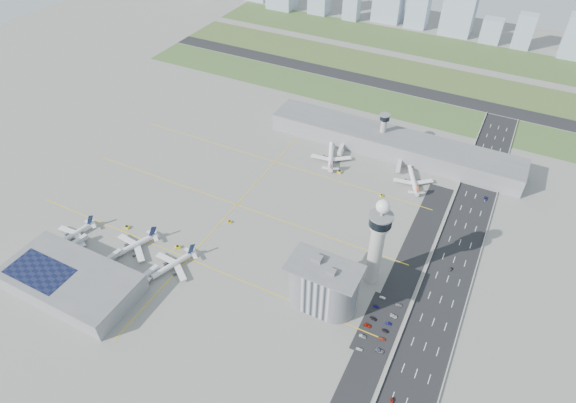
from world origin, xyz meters
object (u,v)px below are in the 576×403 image
at_px(jet_bridge_far_0, 342,146).
at_px(car_lot_6, 380,351).
at_px(airplane_near_b, 130,245).
at_px(car_lot_10, 394,316).
at_px(car_lot_3, 374,319).
at_px(car_lot_11, 399,305).
at_px(airplane_near_c, 170,263).
at_px(car_lot_5, 382,298).
at_px(car_lot_0, 359,349).
at_px(car_hw_4, 481,153).
at_px(tug_0, 127,227).
at_px(tug_3, 229,222).
at_px(jet_bridge_far_1, 400,162).
at_px(car_hw_0, 392,401).
at_px(jet_bridge_near_2, 140,281).
at_px(car_lot_1, 363,336).
at_px(car_hw_1, 451,269).
at_px(tug_5, 382,195).
at_px(car_lot_8, 385,331).
at_px(tug_2, 177,247).
at_px(admin_building, 323,285).
at_px(car_hw_2, 486,198).
at_px(car_lot_7, 382,339).
at_px(tug_1, 120,253).
at_px(tug_4, 339,172).
at_px(airplane_far_b, 414,178).
at_px(car_lot_9, 388,324).
at_px(jet_bridge_near_0, 69,249).
at_px(secondary_tower, 383,128).
at_px(airplane_near_a, 71,233).
at_px(airplane_far_a, 331,154).
at_px(car_lot_2, 367,325).
at_px(control_tower, 377,239).

distance_m(jet_bridge_far_0, car_lot_6, 193.35).
distance_m(airplane_near_b, car_lot_10, 173.38).
bearing_deg(car_lot_3, car_lot_11, -24.28).
relative_size(airplane_near_c, car_lot_5, 10.42).
relative_size(car_lot_0, car_hw_4, 1.07).
height_order(tug_0, tug_3, tug_0).
height_order(jet_bridge_far_1, tug_3, jet_bridge_far_1).
distance_m(jet_bridge_far_1, car_hw_0, 202.48).
bearing_deg(jet_bridge_far_1, jet_bridge_near_2, -38.55).
relative_size(car_lot_1, car_hw_1, 1.18).
xyz_separation_m(airplane_near_c, car_lot_1, (126.16, 8.29, -4.48)).
height_order(car_lot_1, car_hw_0, car_lot_1).
xyz_separation_m(tug_5, car_lot_8, (40.37, -112.51, -0.16)).
distance_m(car_lot_8, car_lot_11, 20.98).
bearing_deg(tug_2, admin_building, 49.99).
bearing_deg(car_lot_6, car_hw_2, -5.99).
distance_m(car_lot_1, car_lot_7, 10.81).
height_order(tug_0, car_lot_11, tug_0).
height_order(admin_building, car_lot_0, admin_building).
bearing_deg(tug_1, car_lot_3, 89.69).
xyz_separation_m(tug_5, car_lot_1, (30.20, -121.76, -0.15)).
xyz_separation_m(car_lot_7, car_lot_10, (1.05, 17.69, 0.02)).
distance_m(tug_5, car_hw_0, 160.63).
xyz_separation_m(jet_bridge_near_2, tug_4, (65.45, 161.45, -1.82)).
distance_m(car_lot_11, car_hw_2, 127.17).
distance_m(tug_2, car_lot_3, 135.62).
bearing_deg(airplane_far_b, jet_bridge_far_1, 18.23).
height_order(car_lot_0, car_lot_6, car_lot_6).
height_order(car_lot_9, car_hw_2, car_hw_2).
bearing_deg(car_lot_8, car_lot_6, -169.10).
relative_size(jet_bridge_near_0, tug_4, 3.95).
distance_m(secondary_tower, car_lot_8, 186.26).
bearing_deg(car_hw_4, jet_bridge_far_1, -140.59).
bearing_deg(airplane_far_b, car_hw_4, -56.07).
height_order(tug_1, car_hw_0, tug_1).
xyz_separation_m(airplane_near_a, jet_bridge_far_0, (122.95, 182.89, -2.02)).
relative_size(admin_building, tug_5, 15.11).
distance_m(airplane_far_a, tug_1, 180.77).
distance_m(car_lot_3, car_lot_5, 16.86).
bearing_deg(car_lot_2, car_lot_0, -173.60).
distance_m(secondary_tower, airplane_near_c, 206.36).
relative_size(airplane_far_b, tug_3, 12.81).
bearing_deg(control_tower, car_lot_2, -73.45).
bearing_deg(car_hw_0, airplane_near_a, 168.47).
xyz_separation_m(airplane_far_a, car_lot_1, (82.91, -147.89, -4.91)).
bearing_deg(car_lot_3, car_lot_7, -132.77).
bearing_deg(airplane_near_c, airplane_far_b, 164.23).
xyz_separation_m(airplane_near_a, jet_bridge_near_2, (67.95, -10.11, -2.02)).
relative_size(car_lot_0, car_lot_9, 1.03).
bearing_deg(tug_0, tug_2, 79.87).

